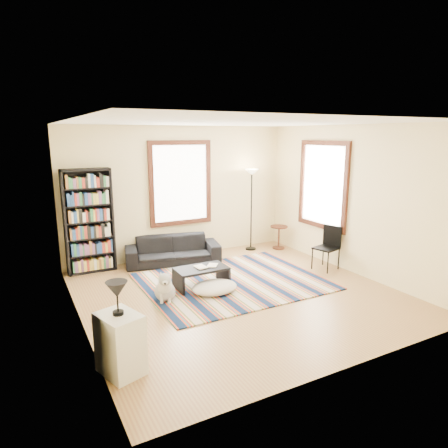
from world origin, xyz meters
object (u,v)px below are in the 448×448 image
coffee_table (201,277)px  floor_lamp (251,210)px  floor_cushion (214,287)px  dog (165,285)px  folding_chair (326,248)px  side_table (279,237)px  bookshelf (89,221)px  sofa (173,250)px  white_cabinet (120,344)px

coffee_table → floor_lamp: bearing=38.6°
floor_cushion → dog: 0.86m
folding_chair → side_table: bearing=73.6°
bookshelf → floor_lamp: bookshelf is taller
dog → floor_cushion: bearing=11.5°
bookshelf → dog: (0.77, -2.02, -0.74)m
sofa → white_cabinet: 3.91m
bookshelf → floor_lamp: size_ratio=1.08×
bookshelf → coffee_table: size_ratio=2.22×
floor_cushion → side_table: size_ratio=1.47×
bookshelf → dog: bearing=-69.1°
sofa → folding_chair: bearing=-22.1°
side_table → floor_cushion: bearing=-146.2°
coffee_table → side_table: side_table is taller
sofa → dog: size_ratio=3.72×
floor_lamp → sofa: bearing=-177.1°
bookshelf → floor_cushion: 2.81m
floor_lamp → dog: floor_lamp is taller
floor_lamp → folding_chair: size_ratio=2.16×
bookshelf → side_table: bearing=-5.7°
coffee_table → floor_lamp: size_ratio=0.48×
coffee_table → dog: (-0.76, -0.24, 0.08)m
folding_chair → coffee_table: bearing=159.2°
bookshelf → white_cabinet: bearing=-95.4°
folding_chair → floor_lamp: bearing=91.9°
sofa → bookshelf: 1.75m
floor_cushion → floor_lamp: size_ratio=0.43×
sofa → floor_cushion: sofa is taller
coffee_table → bookshelf: bearing=130.6°
coffee_table → side_table: 2.96m
bookshelf → coffee_table: (1.53, -1.78, -0.82)m
floor_lamp → dog: size_ratio=3.61×
bookshelf → floor_lamp: bearing=-2.7°
floor_cushion → dog: (-0.84, 0.10, 0.16)m
floor_cushion → folding_chair: 2.51m
sofa → bookshelf: (-1.58, 0.27, 0.72)m
coffee_table → floor_cushion: coffee_table is taller
bookshelf → folding_chair: (4.10, -2.06, -0.57)m
dog → folding_chair: bearing=17.3°
side_table → white_cabinet: 5.56m
white_cabinet → dog: 2.00m
coffee_table → floor_lamp: 2.69m
floor_cushion → floor_lamp: 2.86m
sofa → white_cabinet: bearing=-106.2°
floor_cushion → white_cabinet: size_ratio=1.14×
floor_lamp → side_table: floor_lamp is taller
white_cabinet → folding_chair: bearing=2.4°
floor_cushion → side_table: bearing=33.8°
side_table → folding_chair: (-0.05, -1.64, 0.16)m
sofa → dog: 1.93m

